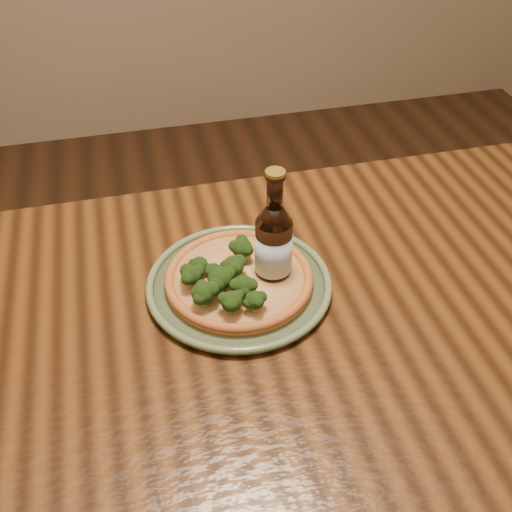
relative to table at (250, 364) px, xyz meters
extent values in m
cube|color=#48280F|center=(0.00, 0.00, 0.07)|extent=(1.60, 0.90, 0.04)
cylinder|color=#48280F|center=(0.73, 0.38, -0.30)|extent=(0.07, 0.07, 0.71)
cylinder|color=#586646|center=(0.00, 0.10, 0.10)|extent=(0.31, 0.31, 0.01)
torus|color=#586646|center=(0.00, 0.10, 0.11)|extent=(0.33, 0.33, 0.01)
torus|color=#586646|center=(0.00, 0.10, 0.10)|extent=(0.26, 0.26, 0.01)
cylinder|color=#AC5C26|center=(0.00, 0.10, 0.11)|extent=(0.26, 0.26, 0.01)
torus|color=#AC5C26|center=(0.00, 0.10, 0.12)|extent=(0.27, 0.27, 0.02)
cylinder|color=beige|center=(0.00, 0.10, 0.12)|extent=(0.23, 0.23, 0.01)
sphere|color=#2A4B17|center=(0.00, 0.05, 0.15)|extent=(0.04, 0.04, 0.04)
sphere|color=#2A4B17|center=(-0.01, 0.10, 0.15)|extent=(0.05, 0.05, 0.04)
sphere|color=#2A4B17|center=(-0.03, 0.01, 0.15)|extent=(0.04, 0.04, 0.04)
sphere|color=#2A4B17|center=(0.08, 0.15, 0.15)|extent=(0.05, 0.05, 0.04)
sphere|color=#2A4B17|center=(-0.03, 0.07, 0.15)|extent=(0.05, 0.05, 0.04)
sphere|color=#2A4B17|center=(0.02, 0.14, 0.15)|extent=(0.04, 0.04, 0.04)
sphere|color=#2A4B17|center=(0.08, 0.11, 0.14)|extent=(0.03, 0.03, 0.03)
sphere|color=#2A4B17|center=(-0.08, 0.09, 0.15)|extent=(0.05, 0.05, 0.04)
sphere|color=#2A4B17|center=(-0.06, 0.12, 0.14)|extent=(0.04, 0.04, 0.03)
sphere|color=#2A4B17|center=(0.01, 0.01, 0.15)|extent=(0.04, 0.04, 0.03)
sphere|color=#2A4B17|center=(-0.07, 0.04, 0.15)|extent=(0.06, 0.06, 0.04)
cylinder|color=black|center=(0.07, 0.10, 0.16)|extent=(0.06, 0.06, 0.14)
cone|color=black|center=(0.07, 0.10, 0.25)|extent=(0.06, 0.06, 0.03)
cylinder|color=black|center=(0.07, 0.10, 0.29)|extent=(0.03, 0.03, 0.06)
torus|color=black|center=(0.07, 0.10, 0.32)|extent=(0.03, 0.03, 0.01)
cylinder|color=#A58C33|center=(0.07, 0.10, 0.33)|extent=(0.03, 0.03, 0.01)
cylinder|color=silver|center=(0.07, 0.10, 0.17)|extent=(0.07, 0.07, 0.07)
camera|label=1|loc=(-0.15, -0.67, 0.84)|focal=42.00mm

